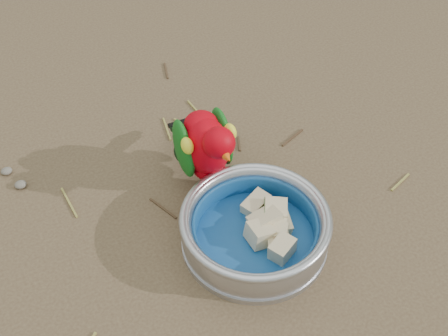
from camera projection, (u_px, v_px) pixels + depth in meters
ground at (217, 254)px, 0.90m from camera, size 60.00×60.00×0.00m
food_bowl at (254, 240)px, 0.91m from camera, size 0.21×0.21×0.02m
bowl_wall at (255, 227)px, 0.89m from camera, size 0.21×0.21×0.04m
fruit_wedges at (255, 230)px, 0.90m from camera, size 0.13×0.13×0.03m
lory_parrot at (206, 152)px, 0.95m from camera, size 0.09×0.18×0.15m
ground_debris at (219, 231)px, 0.93m from camera, size 0.90×0.80×0.01m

